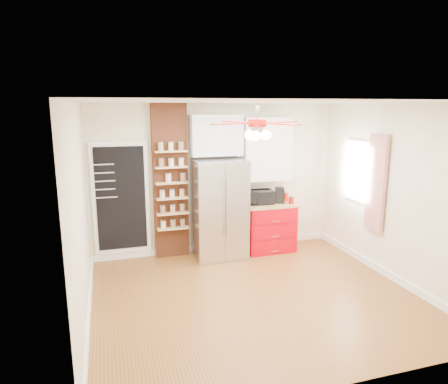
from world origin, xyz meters
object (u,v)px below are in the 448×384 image
object	(u,v)px
red_cabinet	(268,226)
ceiling_fan	(257,123)
pantry_jar_oats	(168,178)
canister_left	(291,200)
toaster_oven	(260,197)
fridge	(219,209)
coffee_maker	(279,195)

from	to	relation	value
red_cabinet	ceiling_fan	xyz separation A→B (m)	(-0.92, -1.68, 1.97)
red_cabinet	pantry_jar_oats	size ratio (longest dim) A/B	6.56
red_cabinet	canister_left	size ratio (longest dim) A/B	7.30
red_cabinet	toaster_oven	xyz separation A→B (m)	(-0.17, 0.00, 0.57)
ceiling_fan	pantry_jar_oats	size ratio (longest dim) A/B	9.77
pantry_jar_oats	toaster_oven	bearing A→B (deg)	-3.58
toaster_oven	pantry_jar_oats	xyz separation A→B (m)	(-1.65, 0.10, 0.42)
fridge	toaster_oven	size ratio (longest dim) A/B	3.85
toaster_oven	canister_left	bearing A→B (deg)	-13.70
toaster_oven	pantry_jar_oats	bearing A→B (deg)	178.56
fridge	red_cabinet	xyz separation A→B (m)	(0.97, 0.05, -0.42)
red_cabinet	pantry_jar_oats	world-z (taller)	pantry_jar_oats
canister_left	coffee_maker	bearing A→B (deg)	144.48
red_cabinet	toaster_oven	size ratio (longest dim) A/B	2.07
ceiling_fan	canister_left	xyz separation A→B (m)	(1.29, 1.53, -1.46)
fridge	coffee_maker	xyz separation A→B (m)	(1.16, 0.02, 0.17)
ceiling_fan	fridge	bearing A→B (deg)	91.76
fridge	canister_left	distance (m)	1.35
toaster_oven	canister_left	size ratio (longest dim) A/B	3.53
pantry_jar_oats	red_cabinet	bearing A→B (deg)	-3.28
coffee_maker	pantry_jar_oats	xyz separation A→B (m)	(-2.02, 0.13, 0.40)
red_cabinet	ceiling_fan	bearing A→B (deg)	-118.71
fridge	red_cabinet	distance (m)	1.06
red_cabinet	toaster_oven	world-z (taller)	toaster_oven
coffee_maker	canister_left	size ratio (longest dim) A/B	2.21
toaster_oven	pantry_jar_oats	size ratio (longest dim) A/B	3.17
red_cabinet	pantry_jar_oats	xyz separation A→B (m)	(-1.82, 0.10, 0.99)
fridge	toaster_oven	distance (m)	0.81
ceiling_fan	toaster_oven	bearing A→B (deg)	66.02
toaster_oven	canister_left	xyz separation A→B (m)	(0.54, -0.15, -0.06)
toaster_oven	coffee_maker	distance (m)	0.37
red_cabinet	canister_left	xyz separation A→B (m)	(0.37, -0.15, 0.51)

